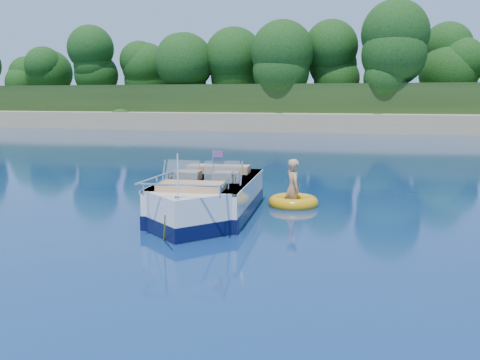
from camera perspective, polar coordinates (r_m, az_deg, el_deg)
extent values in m
plane|color=#0A194B|center=(9.59, -1.92, -8.23)|extent=(160.00, 160.00, 0.00)
cube|color=tan|center=(46.87, 12.44, 5.76)|extent=(170.00, 8.00, 2.00)
cube|color=black|center=(73.81, 13.75, 7.13)|extent=(170.00, 56.00, 6.00)
cylinder|color=black|center=(53.45, -7.17, 9.03)|extent=(0.44, 0.44, 3.20)
sphere|color=black|center=(53.55, -7.24, 12.28)|extent=(5.28, 5.28, 5.28)
cylinder|color=black|center=(50.81, 12.82, 9.12)|extent=(0.44, 0.44, 3.60)
sphere|color=black|center=(50.96, 12.96, 12.97)|extent=(5.94, 5.94, 5.94)
cube|color=white|center=(13.07, -3.26, -2.21)|extent=(2.46, 4.11, 1.09)
cube|color=white|center=(11.31, -5.42, -3.97)|extent=(2.06, 2.06, 1.09)
cube|color=black|center=(13.10, -3.25, -2.86)|extent=(2.50, 4.15, 0.31)
cube|color=black|center=(11.34, -5.41, -4.72)|extent=(2.10, 2.10, 0.31)
cube|color=tan|center=(13.31, -2.97, -0.67)|extent=(1.93, 2.90, 0.10)
cube|color=white|center=(12.98, -3.28, 0.01)|extent=(2.50, 4.11, 0.06)
cube|color=black|center=(15.13, -1.40, -0.52)|extent=(0.60, 0.42, 0.93)
cube|color=#8C9EA5|center=(12.36, -6.17, 0.94)|extent=(0.82, 0.30, 0.50)
cube|color=#8C9EA5|center=(12.14, -1.93, 0.84)|extent=(0.85, 0.46, 0.50)
cube|color=tan|center=(12.84, -5.57, 0.03)|extent=(0.63, 0.63, 0.41)
cube|color=tan|center=(12.63, -1.49, -0.08)|extent=(0.63, 0.63, 0.41)
cube|color=tan|center=(13.98, -2.31, 0.78)|extent=(1.67, 0.73, 0.39)
cube|color=tan|center=(11.39, -5.19, -1.19)|extent=(1.44, 0.91, 0.35)
cylinder|color=white|center=(10.38, -6.65, 0.39)|extent=(0.03, 0.03, 0.88)
cube|color=red|center=(12.11, -2.38, 2.80)|extent=(0.23, 0.04, 0.15)
cube|color=silver|center=(10.40, -6.69, -1.88)|extent=(0.11, 0.07, 0.05)
cylinder|color=yellow|center=(10.22, -8.06, -5.13)|extent=(0.51, 1.02, 0.79)
torus|color=#EBA10E|center=(14.10, 5.70, -2.38)|extent=(1.49, 1.49, 0.35)
torus|color=#B90909|center=(14.09, 5.70, -2.31)|extent=(1.23, 1.23, 0.11)
imported|color=tan|center=(14.11, 5.60, -2.73)|extent=(0.78, 0.94, 1.70)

